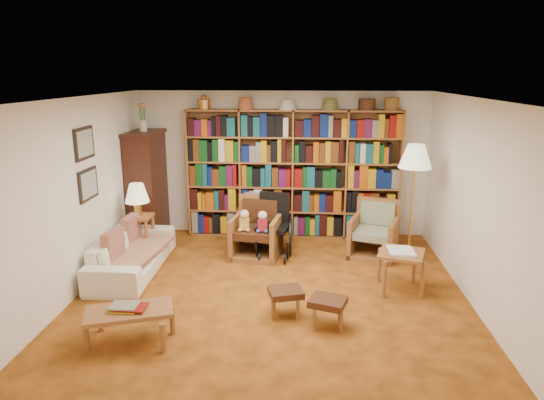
# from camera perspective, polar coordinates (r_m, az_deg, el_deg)

# --- Properties ---
(floor) EXTENTS (5.00, 5.00, 0.00)m
(floor) POSITION_cam_1_polar(r_m,az_deg,el_deg) (6.47, -0.04, -10.83)
(floor) COLOR #B9601C
(floor) RESTS_ON ground
(ceiling) EXTENTS (5.00, 5.00, 0.00)m
(ceiling) POSITION_cam_1_polar(r_m,az_deg,el_deg) (5.84, -0.05, 11.88)
(ceiling) COLOR white
(ceiling) RESTS_ON wall_back
(wall_back) EXTENTS (5.00, 0.00, 5.00)m
(wall_back) POSITION_cam_1_polar(r_m,az_deg,el_deg) (8.47, 1.15, 4.26)
(wall_back) COLOR white
(wall_back) RESTS_ON floor
(wall_front) EXTENTS (5.00, 0.00, 5.00)m
(wall_front) POSITION_cam_1_polar(r_m,az_deg,el_deg) (3.68, -2.82, -10.04)
(wall_front) COLOR white
(wall_front) RESTS_ON floor
(wall_left) EXTENTS (0.00, 5.00, 5.00)m
(wall_left) POSITION_cam_1_polar(r_m,az_deg,el_deg) (6.69, -21.94, 0.32)
(wall_left) COLOR white
(wall_left) RESTS_ON floor
(wall_right) EXTENTS (0.00, 5.00, 5.00)m
(wall_right) POSITION_cam_1_polar(r_m,az_deg,el_deg) (6.37, 22.99, -0.46)
(wall_right) COLOR white
(wall_right) RESTS_ON floor
(bookshelf) EXTENTS (3.60, 0.30, 2.42)m
(bookshelf) POSITION_cam_1_polar(r_m,az_deg,el_deg) (8.31, 2.47, 3.48)
(bookshelf) COLOR #97612E
(bookshelf) RESTS_ON floor
(curio_cabinet) EXTENTS (0.50, 0.95, 2.40)m
(curio_cabinet) POSITION_cam_1_polar(r_m,az_deg,el_deg) (8.46, -14.48, 1.73)
(curio_cabinet) COLOR #3B1810
(curio_cabinet) RESTS_ON floor
(framed_pictures) EXTENTS (0.03, 0.52, 0.97)m
(framed_pictures) POSITION_cam_1_polar(r_m,az_deg,el_deg) (6.87, -21.01, 3.98)
(framed_pictures) COLOR black
(framed_pictures) RESTS_ON wall_left
(sofa) EXTENTS (1.95, 0.79, 0.57)m
(sofa) POSITION_cam_1_polar(r_m,az_deg,el_deg) (7.30, -16.07, -5.97)
(sofa) COLOR white
(sofa) RESTS_ON floor
(sofa_throw) EXTENTS (0.84, 1.37, 0.04)m
(sofa_throw) POSITION_cam_1_polar(r_m,az_deg,el_deg) (7.28, -15.71, -5.86)
(sofa_throw) COLOR beige
(sofa_throw) RESTS_ON sofa
(cushion_left) EXTENTS (0.17, 0.42, 0.41)m
(cushion_left) POSITION_cam_1_polar(r_m,az_deg,el_deg) (7.60, -16.20, -3.82)
(cushion_left) COLOR maroon
(cushion_left) RESTS_ON sofa
(cushion_right) EXTENTS (0.18, 0.42, 0.41)m
(cushion_right) POSITION_cam_1_polar(r_m,az_deg,el_deg) (6.98, -18.14, -5.62)
(cushion_right) COLOR maroon
(cushion_right) RESTS_ON sofa
(side_table_lamp) EXTENTS (0.41, 0.41, 0.65)m
(side_table_lamp) POSITION_cam_1_polar(r_m,az_deg,el_deg) (7.82, -15.34, -3.04)
(side_table_lamp) COLOR #97612E
(side_table_lamp) RESTS_ON floor
(table_lamp) EXTENTS (0.37, 0.37, 0.51)m
(table_lamp) POSITION_cam_1_polar(r_m,az_deg,el_deg) (7.68, -15.60, 0.68)
(table_lamp) COLOR gold
(table_lamp) RESTS_ON side_table_lamp
(armchair_leather) EXTENTS (0.83, 0.86, 0.92)m
(armchair_leather) POSITION_cam_1_polar(r_m,az_deg,el_deg) (7.65, -1.77, -3.66)
(armchair_leather) COLOR #97612E
(armchair_leather) RESTS_ON floor
(armchair_sage) EXTENTS (0.92, 0.92, 0.86)m
(armchair_sage) POSITION_cam_1_polar(r_m,az_deg,el_deg) (7.82, 11.77, -3.94)
(armchair_sage) COLOR #97612E
(armchair_sage) RESTS_ON floor
(wheelchair) EXTENTS (0.56, 0.78, 0.98)m
(wheelchair) POSITION_cam_1_polar(r_m,az_deg,el_deg) (7.60, 0.22, -3.24)
(wheelchair) COLOR black
(wheelchair) RESTS_ON floor
(floor_lamp) EXTENTS (0.48, 0.48, 1.80)m
(floor_lamp) POSITION_cam_1_polar(r_m,az_deg,el_deg) (7.35, 16.49, 4.40)
(floor_lamp) COLOR gold
(floor_lamp) RESTS_ON floor
(side_table_papers) EXTENTS (0.69, 0.69, 0.57)m
(side_table_papers) POSITION_cam_1_polar(r_m,az_deg,el_deg) (6.57, 14.95, -6.59)
(side_table_papers) COLOR #97612E
(side_table_papers) RESTS_ON floor
(footstool_a) EXTENTS (0.46, 0.42, 0.33)m
(footstool_a) POSITION_cam_1_polar(r_m,az_deg,el_deg) (5.81, 1.62, -11.00)
(footstool_a) COLOR #461F12
(footstool_a) RESTS_ON floor
(footstool_b) EXTENTS (0.48, 0.44, 0.33)m
(footstool_b) POSITION_cam_1_polar(r_m,az_deg,el_deg) (5.62, 6.58, -12.01)
(footstool_b) COLOR #461F12
(footstool_b) RESTS_ON floor
(coffee_table) EXTENTS (1.00, 0.72, 0.43)m
(coffee_table) POSITION_cam_1_polar(r_m,az_deg,el_deg) (5.48, -16.44, -12.71)
(coffee_table) COLOR #97612E
(coffee_table) RESTS_ON floor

